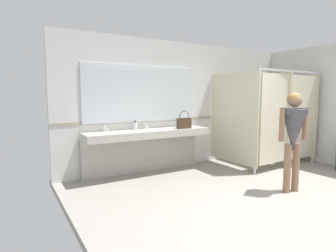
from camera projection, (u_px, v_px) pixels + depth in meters
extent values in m
cube|color=gray|center=(313.00, 211.00, 3.83)|extent=(6.00, 6.57, 0.10)
cube|color=silver|center=(189.00, 105.00, 6.28)|extent=(6.00, 0.12, 2.72)
cube|color=#9E937F|center=(190.00, 118.00, 6.26)|extent=(6.00, 0.01, 0.06)
cube|color=#B2ADA3|center=(149.00, 134.00, 5.42)|extent=(2.57, 0.56, 0.14)
cube|color=#B2ADA3|center=(144.00, 153.00, 5.67)|extent=(2.57, 0.08, 0.75)
cube|color=#ADADA8|center=(107.00, 136.00, 4.96)|extent=(0.42, 0.31, 0.11)
cylinder|color=silver|center=(104.00, 129.00, 5.13)|extent=(0.04, 0.04, 0.11)
cylinder|color=silver|center=(104.00, 127.00, 5.08)|extent=(0.03, 0.11, 0.03)
sphere|color=silver|center=(107.00, 130.00, 5.18)|extent=(0.04, 0.04, 0.04)
cube|color=#ADADA8|center=(150.00, 133.00, 5.39)|extent=(0.42, 0.31, 0.11)
cylinder|color=silver|center=(145.00, 126.00, 5.57)|extent=(0.04, 0.04, 0.11)
cylinder|color=silver|center=(146.00, 124.00, 5.52)|extent=(0.03, 0.11, 0.03)
sphere|color=silver|center=(148.00, 127.00, 5.62)|extent=(0.04, 0.04, 0.04)
cube|color=#ADADA8|center=(186.00, 130.00, 5.83)|extent=(0.42, 0.31, 0.11)
cylinder|color=silver|center=(180.00, 124.00, 6.00)|extent=(0.04, 0.04, 0.11)
cylinder|color=silver|center=(181.00, 122.00, 5.95)|extent=(0.03, 0.11, 0.03)
sphere|color=silver|center=(182.00, 125.00, 6.05)|extent=(0.04, 0.04, 0.04)
cube|color=silver|center=(142.00, 94.00, 5.58)|extent=(2.47, 0.02, 1.13)
cube|color=beige|center=(233.00, 118.00, 5.94)|extent=(0.03, 1.43, 1.93)
cylinder|color=silver|center=(255.00, 171.00, 5.48)|extent=(0.05, 0.05, 0.12)
cube|color=beige|center=(263.00, 116.00, 6.43)|extent=(0.03, 1.43, 1.93)
cylinder|color=silver|center=(286.00, 165.00, 5.98)|extent=(0.05, 0.05, 0.12)
cube|color=beige|center=(289.00, 115.00, 6.92)|extent=(0.03, 1.43, 1.93)
cylinder|color=silver|center=(312.00, 160.00, 6.47)|extent=(0.05, 0.05, 0.12)
cube|color=beige|center=(274.00, 119.00, 5.59)|extent=(0.89, 0.09, 1.83)
cube|color=beige|center=(303.00, 117.00, 6.09)|extent=(0.89, 0.03, 1.83)
cube|color=#B7BABF|center=(291.00, 71.00, 5.73)|extent=(2.00, 0.04, 0.04)
cylinder|color=#8C664C|center=(296.00, 167.00, 4.47)|extent=(0.11, 0.11, 0.79)
cylinder|color=#8C664C|center=(287.00, 168.00, 4.41)|extent=(0.11, 0.11, 0.79)
cone|color=#47474C|center=(293.00, 130.00, 4.37)|extent=(0.46, 0.46, 0.68)
cube|color=#47474C|center=(294.00, 111.00, 4.34)|extent=(0.45, 0.22, 0.10)
cylinder|color=#8C664C|center=(305.00, 124.00, 4.45)|extent=(0.08, 0.08, 0.50)
cylinder|color=#8C664C|center=(282.00, 125.00, 4.28)|extent=(0.08, 0.08, 0.50)
sphere|color=#8C664C|center=(295.00, 100.00, 4.32)|extent=(0.21, 0.21, 0.21)
sphere|color=olive|center=(294.00, 99.00, 4.33)|extent=(0.22, 0.22, 0.22)
cube|color=#3F2D1E|center=(184.00, 123.00, 5.66)|extent=(0.31, 0.11, 0.22)
torus|color=#3F2D1E|center=(184.00, 116.00, 5.64)|extent=(0.23, 0.02, 0.23)
cylinder|color=white|center=(135.00, 126.00, 5.44)|extent=(0.07, 0.07, 0.15)
cylinder|color=black|center=(135.00, 121.00, 5.43)|extent=(0.03, 0.03, 0.04)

